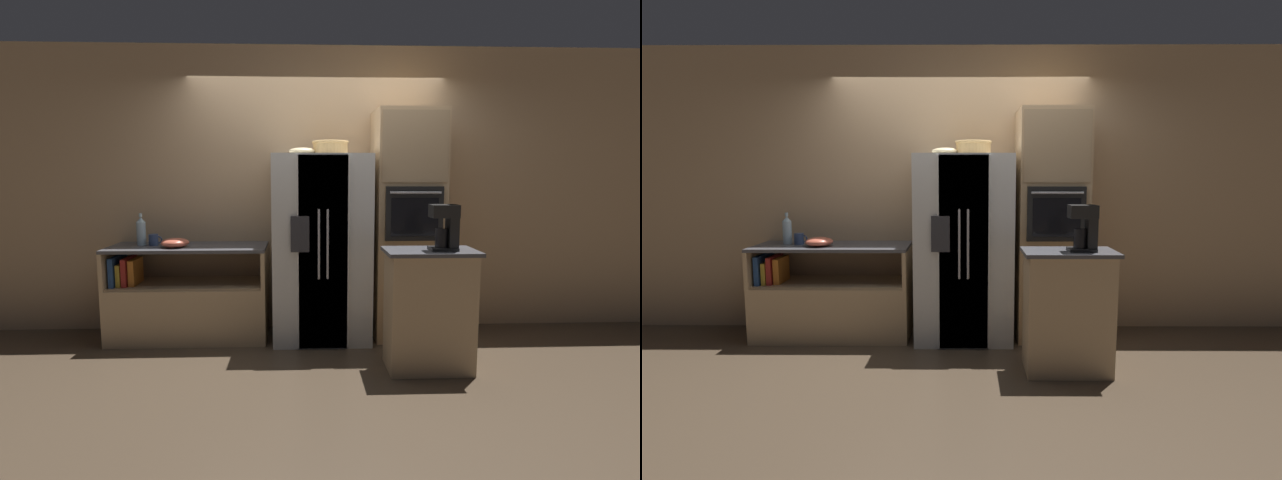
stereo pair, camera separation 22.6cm
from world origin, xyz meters
TOP-DOWN VIEW (x-y plane):
  - ground_plane at (0.00, 0.00)m, footprint 20.00×20.00m
  - wall_back at (0.00, 0.43)m, footprint 12.00×0.06m
  - counter_left at (-1.23, 0.09)m, footprint 1.46×0.62m
  - refrigerator at (0.03, 0.04)m, footprint 0.90×0.74m
  - wall_oven at (0.85, 0.10)m, footprint 0.63×0.67m
  - island_counter at (0.86, -0.77)m, footprint 0.72×0.45m
  - wicker_basket at (0.12, 0.12)m, footprint 0.34×0.34m
  - fruit_bowl at (-0.14, 0.12)m, footprint 0.26×0.26m
  - bottle_tall at (-1.67, 0.17)m, footprint 0.09×0.09m
  - mug at (-1.55, 0.13)m, footprint 0.13×0.09m
  - mixing_bowl at (-1.32, 0.00)m, footprint 0.26×0.26m
  - coffee_maker at (0.97, -0.80)m, footprint 0.21×0.17m

SIDE VIEW (x-z plane):
  - ground_plane at x=0.00m, z-range 0.00..0.00m
  - counter_left at x=-1.23m, z-range -0.12..0.77m
  - island_counter at x=0.86m, z-range 0.00..0.97m
  - refrigerator at x=0.03m, z-range 0.00..1.74m
  - mixing_bowl at x=-1.32m, z-range 0.89..0.98m
  - mug at x=-1.55m, z-range 0.89..1.00m
  - bottle_tall at x=-1.67m, z-range 0.88..1.18m
  - wall_oven at x=0.85m, z-range 0.00..2.16m
  - coffee_maker at x=0.97m, z-range 0.99..1.35m
  - wall_back at x=0.00m, z-range 0.00..2.80m
  - fruit_bowl at x=-0.14m, z-range 1.74..1.81m
  - wicker_basket at x=0.12m, z-range 1.75..1.88m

